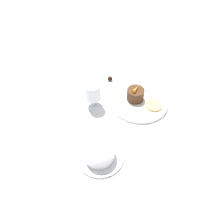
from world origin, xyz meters
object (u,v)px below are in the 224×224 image
object	(u,v)px
coffee_cup	(99,151)
dessert_cake	(135,94)
dinner_plate	(139,101)
fork	(136,135)
wine_glass	(93,93)

from	to	relation	value
coffee_cup	dessert_cake	distance (m)	0.29
dinner_plate	fork	bearing A→B (deg)	167.62
coffee_cup	dinner_plate	bearing A→B (deg)	-34.27
fork	wine_glass	bearing A→B (deg)	43.01
dinner_plate	coffee_cup	world-z (taller)	coffee_cup
coffee_cup	wine_glass	distance (m)	0.24
coffee_cup	fork	distance (m)	0.16
fork	coffee_cup	bearing A→B (deg)	121.93
dinner_plate	coffee_cup	xyz separation A→B (m)	(-0.24, 0.17, 0.03)
coffee_cup	wine_glass	world-z (taller)	wine_glass
dinner_plate	wine_glass	size ratio (longest dim) A/B	2.18
wine_glass	fork	xyz separation A→B (m)	(-0.16, -0.14, -0.07)
wine_glass	dessert_cake	world-z (taller)	wine_glass
dinner_plate	fork	distance (m)	0.17
coffee_cup	wine_glass	size ratio (longest dim) A/B	1.17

